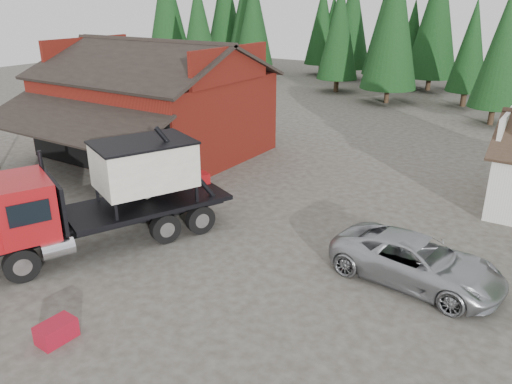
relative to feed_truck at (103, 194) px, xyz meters
The scene contains 9 objects.
ground 4.22m from the feed_truck, 14.09° to the left, with size 120.00×120.00×0.00m, color #403B32.
red_barn 13.15m from the feed_truck, 124.91° to the left, with size 12.80×13.63×7.18m.
conifer_backdrop 43.07m from the feed_truck, 85.36° to the left, with size 76.00×16.00×16.00m, color #113314, non-canonical shape.
near_pine_a 34.56m from the feed_truck, 122.68° to the left, with size 4.40×4.40×11.40m.
near_pine_b 32.50m from the feed_truck, 72.93° to the left, with size 3.96×3.96×10.40m.
near_pine_d 35.26m from the feed_truck, 90.86° to the left, with size 5.28×5.28×13.40m.
feed_truck is the anchor object (origin of this frame).
silver_car 12.21m from the feed_truck, 18.93° to the left, with size 2.76×5.99×1.67m, color #A6A8AD.
equip_box 6.53m from the feed_truck, 55.15° to the right, with size 0.70×1.10×0.60m, color maroon.
Camera 1 is at (11.72, -12.99, 9.52)m, focal length 35.00 mm.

